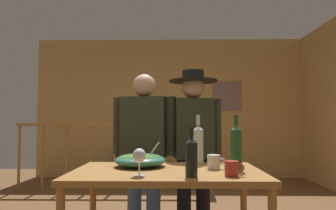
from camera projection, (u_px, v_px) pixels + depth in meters
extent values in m
cube|color=tan|center=(170.00, 108.00, 6.08)|extent=(5.35, 0.10, 2.77)
cube|color=#80685F|center=(227.00, 96.00, 6.02)|extent=(0.56, 0.03, 0.57)
cylinder|color=#9E6B33|center=(19.00, 158.00, 4.86)|extent=(0.04, 0.04, 1.04)
cylinder|color=#9E6B33|center=(43.00, 158.00, 4.85)|extent=(0.04, 0.04, 1.04)
cylinder|color=#9E6B33|center=(66.00, 158.00, 4.85)|extent=(0.04, 0.04, 1.04)
cylinder|color=#9E6B33|center=(90.00, 158.00, 4.84)|extent=(0.04, 0.04, 1.04)
cylinder|color=#9E6B33|center=(114.00, 158.00, 4.84)|extent=(0.04, 0.04, 1.04)
cylinder|color=#9E6B33|center=(138.00, 158.00, 4.83)|extent=(0.04, 0.04, 1.04)
cylinder|color=#9E6B33|center=(162.00, 159.00, 4.82)|extent=(0.04, 0.04, 1.04)
cylinder|color=#9E6B33|center=(186.00, 159.00, 4.82)|extent=(0.04, 0.04, 1.04)
cylinder|color=#9E6B33|center=(210.00, 159.00, 4.81)|extent=(0.04, 0.04, 1.04)
cube|color=#9E6B33|center=(114.00, 125.00, 4.86)|extent=(3.16, 0.07, 0.05)
cube|color=#9E6B33|center=(210.00, 155.00, 4.81)|extent=(0.10, 0.10, 1.14)
cube|color=#38281E|center=(137.00, 168.00, 5.68)|extent=(0.90, 0.40, 0.48)
cube|color=black|center=(138.00, 155.00, 5.70)|extent=(0.20, 0.12, 0.02)
cylinder|color=black|center=(138.00, 152.00, 5.70)|extent=(0.03, 0.03, 0.08)
cube|color=black|center=(137.00, 142.00, 5.68)|extent=(0.49, 0.06, 0.30)
cube|color=black|center=(137.00, 142.00, 5.65)|extent=(0.45, 0.01, 0.27)
cube|color=#9E6B33|center=(167.00, 173.00, 2.05)|extent=(1.27, 0.78, 0.04)
ellipsoid|color=#337060|center=(140.00, 160.00, 2.20)|extent=(0.37, 0.37, 0.09)
ellipsoid|color=#38702D|center=(140.00, 157.00, 2.20)|extent=(0.31, 0.31, 0.04)
cylinder|color=silver|center=(150.00, 155.00, 2.20)|extent=(0.14, 0.01, 0.19)
cylinder|color=silver|center=(139.00, 176.00, 1.82)|extent=(0.07, 0.07, 0.01)
cylinder|color=silver|center=(139.00, 168.00, 1.82)|extent=(0.01, 0.01, 0.08)
ellipsoid|color=silver|center=(139.00, 156.00, 1.82)|extent=(0.08, 0.08, 0.09)
cylinder|color=black|center=(191.00, 160.00, 1.79)|extent=(0.07, 0.07, 0.20)
cone|color=black|center=(191.00, 140.00, 1.80)|extent=(0.07, 0.07, 0.03)
cylinder|color=black|center=(191.00, 132.00, 1.80)|extent=(0.03, 0.03, 0.06)
cylinder|color=#1E5628|center=(236.00, 150.00, 2.04)|extent=(0.07, 0.07, 0.27)
cone|color=#1E5628|center=(236.00, 128.00, 2.05)|extent=(0.07, 0.07, 0.03)
cylinder|color=#1E5628|center=(236.00, 120.00, 2.05)|extent=(0.03, 0.03, 0.07)
cylinder|color=silver|center=(198.00, 147.00, 2.35)|extent=(0.08, 0.08, 0.26)
cone|color=silver|center=(198.00, 127.00, 2.36)|extent=(0.08, 0.08, 0.04)
cylinder|color=silver|center=(198.00, 120.00, 2.36)|extent=(0.03, 0.03, 0.08)
cylinder|color=#B7332D|center=(232.00, 169.00, 1.81)|extent=(0.08, 0.08, 0.09)
torus|color=#B7332D|center=(240.00, 168.00, 1.81)|extent=(0.05, 0.01, 0.05)
cylinder|color=white|center=(214.00, 162.00, 2.08)|extent=(0.09, 0.09, 0.10)
torus|color=white|center=(222.00, 161.00, 2.08)|extent=(0.05, 0.01, 0.05)
cylinder|color=#3D5684|center=(153.00, 200.00, 2.76)|extent=(0.13, 0.13, 0.79)
cylinder|color=#3D5684|center=(134.00, 199.00, 2.79)|extent=(0.13, 0.13, 0.79)
cube|color=#2D3323|center=(144.00, 127.00, 2.81)|extent=(0.44, 0.28, 0.56)
cylinder|color=#2D3323|center=(171.00, 125.00, 2.77)|extent=(0.09, 0.09, 0.53)
cylinder|color=#2D3323|center=(118.00, 125.00, 2.86)|extent=(0.09, 0.09, 0.53)
sphere|color=tan|center=(144.00, 86.00, 2.83)|extent=(0.22, 0.22, 0.22)
cylinder|color=black|center=(203.00, 200.00, 2.78)|extent=(0.13, 0.13, 0.78)
cylinder|color=black|center=(184.00, 201.00, 2.76)|extent=(0.13, 0.13, 0.78)
cube|color=#2D3323|center=(193.00, 128.00, 2.81)|extent=(0.38, 0.27, 0.55)
cylinder|color=#2D3323|center=(217.00, 127.00, 2.84)|extent=(0.09, 0.09, 0.52)
cylinder|color=#2D3323|center=(169.00, 127.00, 2.77)|extent=(0.09, 0.09, 0.52)
sphere|color=#D8A884|center=(193.00, 87.00, 2.83)|extent=(0.21, 0.21, 0.21)
cylinder|color=black|center=(193.00, 81.00, 2.83)|extent=(0.46, 0.46, 0.01)
cylinder|color=black|center=(193.00, 76.00, 2.83)|extent=(0.20, 0.20, 0.10)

